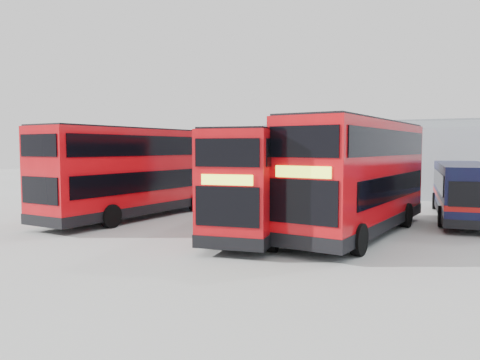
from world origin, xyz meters
TOP-DOWN VIEW (x-y plane):
  - ground_plane at (0.00, 0.00)m, footprint 120.00×120.00m
  - office_block at (-14.00, 17.99)m, footprint 12.30×8.32m
  - maintenance_shed at (8.00, 20.00)m, footprint 30.50×12.00m
  - double_decker_left at (-6.54, -0.65)m, footprint 3.69×11.20m
  - double_decker_centre at (1.26, -1.63)m, footprint 3.82×10.48m
  - double_decker_right at (4.95, -0.25)m, footprint 4.17×11.54m
  - single_decker_blue at (8.95, 6.18)m, footprint 3.29×10.67m
  - panel_van at (-18.99, 13.70)m, footprint 2.85×4.85m

SIDE VIEW (x-z plane):
  - ground_plane at x=0.00m, z-range 0.00..0.00m
  - panel_van at x=-18.99m, z-range 0.12..2.11m
  - single_decker_blue at x=8.95m, z-range -0.01..2.84m
  - double_decker_centre at x=1.26m, z-range -0.01..4.33m
  - double_decker_left at x=-6.54m, z-range -0.01..4.64m
  - double_decker_right at x=4.95m, z-range -0.01..4.77m
  - office_block at x=-14.00m, z-range 0.02..5.14m
  - maintenance_shed at x=8.00m, z-range -0.34..5.55m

